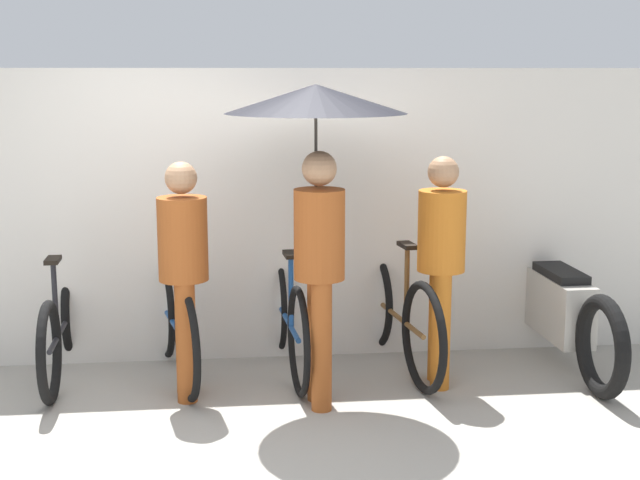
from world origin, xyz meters
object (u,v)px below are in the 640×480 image
parked_bicycle_0 (61,327)px  parked_bicycle_1 (175,323)px  parked_bicycle_2 (287,318)px  motorcycle (559,310)px  pedestrian_center (317,146)px  pedestrian_trailing (441,254)px  parked_bicycle_3 (397,314)px  pedestrian_leading (183,263)px

parked_bicycle_0 → parked_bicycle_1: 0.79m
parked_bicycle_1 → parked_bicycle_2: parked_bicycle_2 is taller
parked_bicycle_1 → motorcycle: size_ratio=0.78×
pedestrian_center → pedestrian_trailing: size_ratio=1.30×
parked_bicycle_0 → motorcycle: (3.57, -0.08, 0.04)m
parked_bicycle_0 → motorcycle: size_ratio=0.79×
parked_bicycle_3 → pedestrian_leading: bearing=98.6°
parked_bicycle_2 → parked_bicycle_3: 0.79m
parked_bicycle_3 → pedestrian_leading: size_ratio=1.16×
parked_bicycle_2 → motorcycle: bearing=-95.5°
parked_bicycle_1 → pedestrian_center: bearing=-133.1°
parked_bicycle_0 → pedestrian_leading: bearing=-121.0°
parked_bicycle_2 → pedestrian_trailing: (1.00, -0.41, 0.52)m
parked_bicycle_2 → motorcycle: (1.99, -0.05, 0.01)m
parked_bicycle_2 → pedestrian_center: pedestrian_center is taller
parked_bicycle_0 → parked_bicycle_3: size_ratio=0.94×
parked_bicycle_3 → pedestrian_trailing: bearing=-159.2°
parked_bicycle_0 → motorcycle: parked_bicycle_0 is taller
pedestrian_leading → motorcycle: 2.77m
pedestrian_center → parked_bicycle_2: bearing=101.0°
parked_bicycle_3 → motorcycle: bearing=-99.4°
parked_bicycle_1 → pedestrian_center: (0.94, -0.56, 1.27)m
pedestrian_center → motorcycle: pedestrian_center is taller
parked_bicycle_1 → pedestrian_leading: (0.09, -0.42, 0.52)m
parked_bicycle_2 → parked_bicycle_3: size_ratio=0.96×
parked_bicycle_0 → pedestrian_leading: 1.15m
pedestrian_trailing → parked_bicycle_1: bearing=176.0°
parked_bicycle_0 → pedestrian_center: bearing=-111.7°
parked_bicycle_1 → parked_bicycle_2: 0.79m
parked_bicycle_2 → motorcycle: 1.99m
pedestrian_center → motorcycle: 2.30m
parked_bicycle_1 → parked_bicycle_2: bearing=-99.0°
pedestrian_leading → pedestrian_trailing: (1.71, 0.06, 0.01)m
parked_bicycle_0 → pedestrian_center: pedestrian_center is taller
parked_bicycle_3 → pedestrian_trailing: pedestrian_trailing is taller
pedestrian_center → motorcycle: size_ratio=0.96×
pedestrian_center → motorcycle: (1.84, 0.56, -1.26)m
parked_bicycle_1 → pedestrian_center: size_ratio=0.82×
parked_bicycle_0 → pedestrian_center: 2.26m
pedestrian_trailing → pedestrian_leading: bearing=-170.6°
parked_bicycle_2 → pedestrian_trailing: 1.21m
parked_bicycle_2 → pedestrian_center: (0.15, -0.61, 1.27)m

